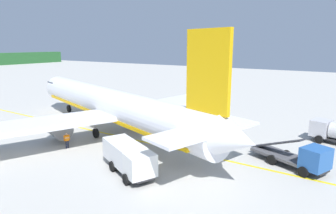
% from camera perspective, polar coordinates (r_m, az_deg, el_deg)
% --- Properties ---
extents(airliner_foreground, '(34.02, 40.67, 11.90)m').
position_cam_1_polar(airliner_foreground, '(36.41, -11.12, 0.34)').
color(airliner_foreground, white).
rests_on(airliner_foreground, ground).
extents(service_truck_baggage, '(4.72, 6.73, 2.44)m').
position_cam_1_polar(service_truck_baggage, '(25.18, -7.79, -9.58)').
color(service_truck_baggage, white).
rests_on(service_truck_baggage, ground).
extents(service_truck_catering, '(4.71, 7.26, 2.78)m').
position_cam_1_polar(service_truck_catering, '(27.98, 24.56, -8.94)').
color(service_truck_catering, '#2659A5').
rests_on(service_truck_catering, ground).
extents(crew_loader_left, '(0.36, 0.60, 1.66)m').
position_cam_1_polar(crew_loader_left, '(37.43, 7.78, -3.02)').
color(crew_loader_left, '#191E33').
rests_on(crew_loader_left, ground).
extents(crew_loader_right, '(0.60, 0.37, 1.67)m').
position_cam_1_polar(crew_loader_right, '(32.43, -19.21, -5.99)').
color(crew_loader_right, '#191E33').
rests_on(crew_loader_right, ground).
extents(crew_supervisor, '(0.61, 0.34, 1.79)m').
position_cam_1_polar(crew_supervisor, '(32.01, 12.49, -5.68)').
color(crew_supervisor, '#191E33').
rests_on(crew_supervisor, ground).
extents(apron_guide_line, '(0.30, 60.00, 0.01)m').
position_cam_1_polar(apron_guide_line, '(33.72, -6.50, -6.42)').
color(apron_guide_line, yellow).
rests_on(apron_guide_line, ground).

